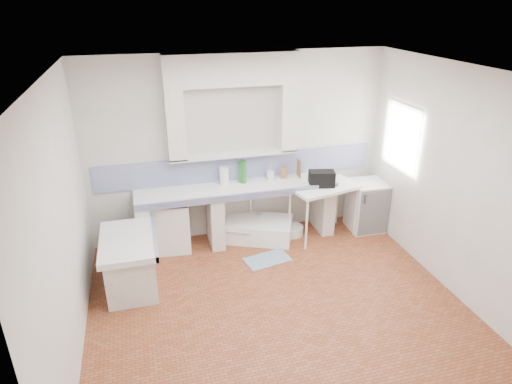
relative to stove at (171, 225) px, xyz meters
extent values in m
plane|color=brown|center=(1.11, -1.73, -0.38)|extent=(4.50, 4.50, 0.00)
plane|color=silver|center=(1.11, -1.73, 2.42)|extent=(4.50, 4.50, 0.00)
plane|color=silver|center=(1.11, 0.27, 1.02)|extent=(4.50, 0.00, 4.50)
plane|color=silver|center=(1.11, -3.73, 1.02)|extent=(4.50, 0.00, 4.50)
plane|color=silver|center=(-1.14, -1.73, 1.02)|extent=(0.00, 4.50, 4.50)
plane|color=silver|center=(3.36, -1.73, 1.02)|extent=(0.00, 4.50, 4.50)
cube|color=silver|center=(1.01, 0.15, 2.19)|extent=(1.90, 0.25, 0.45)
cube|color=#331E10|center=(3.53, -0.53, 1.22)|extent=(0.35, 0.86, 1.06)
cube|color=white|center=(3.39, -0.53, 1.60)|extent=(0.01, 0.84, 0.24)
cube|color=white|center=(1.01, -0.03, 0.48)|extent=(3.00, 0.60, 0.08)
cube|color=navy|center=(1.01, -0.31, 0.48)|extent=(3.00, 0.04, 0.10)
cube|color=silver|center=(-0.39, -0.03, 0.03)|extent=(0.20, 0.55, 0.82)
cube|color=silver|center=(0.66, -0.03, 0.03)|extent=(0.20, 0.55, 0.82)
cube|color=silver|center=(2.41, -0.03, 0.03)|extent=(0.20, 0.55, 0.82)
cube|color=white|center=(-0.59, -0.83, 0.28)|extent=(0.70, 1.10, 0.08)
cube|color=silver|center=(-0.59, -0.83, -0.07)|extent=(0.60, 1.00, 0.62)
cube|color=navy|center=(-0.26, -0.83, 0.28)|extent=(0.04, 1.10, 0.10)
cube|color=navy|center=(1.11, 0.26, 0.72)|extent=(4.27, 0.03, 0.40)
cube|color=white|center=(0.00, 0.00, 0.00)|extent=(0.59, 0.58, 0.77)
cube|color=white|center=(1.27, -0.03, -0.25)|extent=(1.30, 1.03, 0.28)
cube|color=white|center=(2.32, -0.24, 0.04)|extent=(1.13, 0.78, 0.05)
cube|color=white|center=(3.09, -0.20, 0.02)|extent=(0.55, 0.55, 0.81)
cylinder|color=#CB3D2B|center=(0.99, -0.07, -0.24)|extent=(0.34, 0.34, 0.29)
cylinder|color=#CE4614|center=(1.31, -0.05, -0.25)|extent=(0.31, 0.31, 0.28)
cylinder|color=#3143B9|center=(1.51, -0.14, -0.24)|extent=(0.33, 0.33, 0.28)
cylinder|color=white|center=(1.88, -0.08, -0.32)|extent=(0.42, 0.42, 0.14)
cylinder|color=silver|center=(1.09, 0.12, -0.24)|extent=(0.10, 0.10, 0.28)
cylinder|color=silver|center=(1.39, 0.12, -0.22)|extent=(0.10, 0.10, 0.33)
cube|color=black|center=(2.26, -0.23, 0.59)|extent=(0.42, 0.29, 0.24)
cylinder|color=#206C25|center=(1.10, 0.12, 0.68)|extent=(0.10, 0.10, 0.33)
cylinder|color=#206C25|center=(1.14, 0.09, 0.70)|extent=(0.08, 0.08, 0.36)
cube|color=olive|center=(1.78, 0.12, 0.61)|extent=(0.11, 0.10, 0.19)
cube|color=olive|center=(2.03, 0.12, 0.65)|extent=(0.03, 0.20, 0.27)
cylinder|color=white|center=(0.84, 0.12, 0.65)|extent=(0.16, 0.16, 0.27)
imported|color=white|center=(1.56, 0.12, 0.62)|extent=(0.10, 0.10, 0.21)
cube|color=#33597C|center=(1.28, -0.71, -0.38)|extent=(0.71, 0.50, 0.01)
camera|label=1|loc=(-0.31, -5.93, 3.11)|focal=31.11mm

